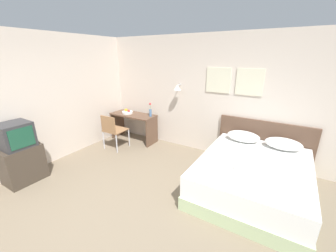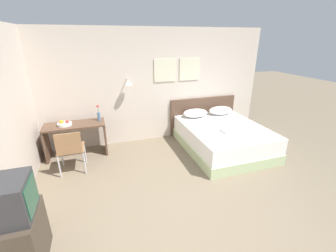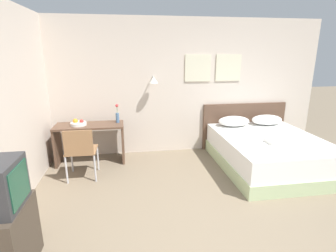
{
  "view_description": "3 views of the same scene",
  "coord_description": "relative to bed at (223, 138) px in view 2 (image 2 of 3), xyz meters",
  "views": [
    {
      "loc": [
        1.73,
        -1.43,
        2.21
      ],
      "look_at": [
        -0.19,
        1.74,
        0.92
      ],
      "focal_mm": 22.0,
      "sensor_mm": 36.0,
      "label": 1
    },
    {
      "loc": [
        -1.25,
        -2.22,
        2.43
      ],
      "look_at": [
        -0.02,
        1.55,
        0.85
      ],
      "focal_mm": 24.0,
      "sensor_mm": 36.0,
      "label": 2
    },
    {
      "loc": [
        -1.05,
        -2.2,
        2.0
      ],
      "look_at": [
        -0.39,
        2.01,
        0.8
      ],
      "focal_mm": 28.0,
      "sensor_mm": 36.0,
      "label": 3
    }
  ],
  "objects": [
    {
      "name": "television",
      "position": [
        -3.64,
        -1.8,
        0.61
      ],
      "size": [
        0.47,
        0.48,
        0.44
      ],
      "color": "#2D2D30",
      "rests_on": "tv_stand"
    },
    {
      "name": "desk_chair",
      "position": [
        -3.22,
        0.03,
        0.24
      ],
      "size": [
        0.47,
        0.47,
        0.86
      ],
      "color": "#8E6642",
      "rests_on": "ground_plane"
    },
    {
      "name": "fruit_bowl",
      "position": [
        -3.34,
        0.71,
        0.49
      ],
      "size": [
        0.28,
        0.28,
        0.12
      ],
      "color": "silver",
      "rests_on": "desk"
    },
    {
      "name": "folded_towel_near_foot",
      "position": [
        -0.08,
        -0.31,
        0.32
      ],
      "size": [
        0.29,
        0.27,
        0.06
      ],
      "color": "white",
      "rests_on": "bed"
    },
    {
      "name": "tv_stand",
      "position": [
        -3.64,
        -1.8,
        0.06
      ],
      "size": [
        0.48,
        0.62,
        0.67
      ],
      "color": "#3D3328",
      "rests_on": "ground_plane"
    },
    {
      "name": "flower_vase",
      "position": [
        -2.65,
        0.8,
        0.58
      ],
      "size": [
        0.06,
        0.06,
        0.35
      ],
      "color": "#4C7099",
      "rests_on": "desk"
    },
    {
      "name": "pillow_right",
      "position": [
        0.35,
        0.78,
        0.39
      ],
      "size": [
        0.63,
        0.4,
        0.2
      ],
      "color": "white",
      "rests_on": "bed"
    },
    {
      "name": "desk",
      "position": [
        -3.16,
        0.73,
        0.23
      ],
      "size": [
        1.23,
        0.52,
        0.73
      ],
      "color": "brown",
      "rests_on": "ground_plane"
    },
    {
      "name": "bed",
      "position": [
        0.0,
        0.0,
        0.0
      ],
      "size": [
        1.68,
        2.06,
        0.57
      ],
      "color": "#B2C693",
      "rests_on": "ground_plane"
    },
    {
      "name": "headboard",
      "position": [
        0.0,
        1.06,
        0.2
      ],
      "size": [
        1.8,
        0.06,
        0.97
      ],
      "color": "brown",
      "rests_on": "ground_plane"
    },
    {
      "name": "wall_back",
      "position": [
        -1.39,
        1.12,
        1.05
      ],
      "size": [
        5.81,
        0.31,
        2.65
      ],
      "color": "beige",
      "rests_on": "ground_plane"
    },
    {
      "name": "pillow_left",
      "position": [
        -0.35,
        0.78,
        0.39
      ],
      "size": [
        0.63,
        0.4,
        0.2
      ],
      "color": "white",
      "rests_on": "bed"
    },
    {
      "name": "ground_plane",
      "position": [
        -1.4,
        -1.83,
        -0.28
      ],
      "size": [
        24.0,
        24.0,
        0.0
      ],
      "primitive_type": "plane",
      "color": "#756651"
    }
  ]
}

